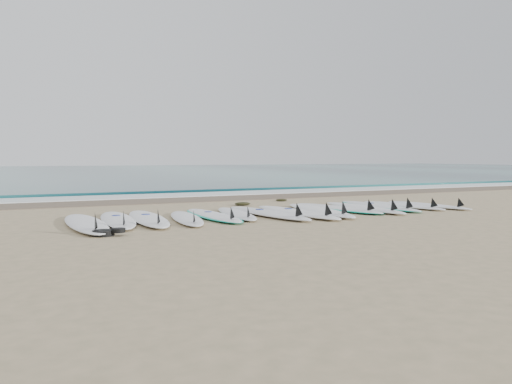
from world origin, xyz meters
name	(u,v)px	position (x,y,z in m)	size (l,w,h in m)	color
ground	(280,214)	(0.00, 0.00, 0.00)	(120.00, 120.00, 0.00)	tan
ocean	(87,172)	(0.00, 32.50, 0.01)	(120.00, 55.00, 0.03)	#1A5358
wet_sand_band	(210,199)	(0.00, 4.10, 0.01)	(120.00, 1.80, 0.01)	brown
foam_band	(194,195)	(0.00, 5.50, 0.02)	(120.00, 1.40, 0.04)	silver
wave_crest	(180,191)	(0.00, 7.00, 0.05)	(120.00, 1.00, 0.10)	#1A5358
surfboard_0	(86,223)	(-3.75, -0.24, 0.06)	(0.67, 2.87, 0.36)	white
surfboard_1	(118,219)	(-3.18, 0.08, 0.06)	(0.74, 2.69, 0.34)	white
surfboard_2	(149,218)	(-2.66, 0.00, 0.06)	(0.74, 2.77, 0.35)	white
surfboard_3	(187,218)	(-2.01, -0.19, 0.05)	(0.85, 2.40, 0.30)	white
surfboard_4	(213,215)	(-1.41, 0.04, 0.05)	(0.64, 2.52, 0.32)	white
surfboard_5	(237,213)	(-0.90, 0.09, 0.05)	(0.84, 2.42, 0.30)	silver
surfboard_6	(269,213)	(-0.32, -0.15, 0.06)	(0.89, 2.86, 0.36)	silver
surfboard_7	(298,212)	(0.27, -0.26, 0.06)	(0.78, 2.84, 0.36)	white
surfboard_8	(321,210)	(0.86, -0.17, 0.06)	(0.91, 2.90, 0.36)	white
surfboard_9	(338,208)	(1.48, 0.12, 0.05)	(1.06, 2.68, 0.33)	white
surfboard_10	(365,207)	(2.04, -0.09, 0.06)	(0.57, 2.71, 0.35)	white
surfboard_11	(379,206)	(2.60, 0.12, 0.05)	(0.66, 2.68, 0.34)	white
surfboard_12	(404,205)	(3.22, 0.01, 0.05)	(0.78, 2.42, 0.30)	white
surfboard_13	(430,205)	(3.80, -0.19, 0.05)	(0.78, 2.37, 0.30)	white
seaweed_near	(242,204)	(0.06, 2.02, 0.04)	(0.39, 0.31, 0.08)	black
seaweed_far	(281,200)	(1.44, 2.62, 0.03)	(0.31, 0.24, 0.06)	black
leash_coil	(107,232)	(-3.59, -1.35, 0.05)	(0.46, 0.36, 0.11)	black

